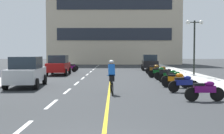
{
  "coord_description": "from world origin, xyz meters",
  "views": [
    {
      "loc": [
        0.5,
        -5.77,
        2.07
      ],
      "look_at": [
        0.36,
        15.92,
        1.01
      ],
      "focal_mm": 47.55,
      "sensor_mm": 36.0,
      "label": 1
    }
  ],
  "objects": [
    {
      "name": "motorcycle_6",
      "position": [
        4.4,
        16.46,
        0.47
      ],
      "size": [
        1.7,
        0.6,
        0.92
      ],
      "color": "black",
      "rests_on": "ground"
    },
    {
      "name": "office_building",
      "position": [
        0.57,
        49.76,
        8.68
      ],
      "size": [
        23.34,
        9.64,
        17.35
      ],
      "color": "#BCAD93",
      "rests_on": "ground"
    },
    {
      "name": "motorcycle_5",
      "position": [
        4.41,
        14.78,
        0.47
      ],
      "size": [
        1.69,
        0.63,
        0.92
      ],
      "color": "black",
      "rests_on": "ground"
    },
    {
      "name": "motorcycle_3",
      "position": [
        4.17,
        11.62,
        0.47
      ],
      "size": [
        1.63,
        0.81,
        0.92
      ],
      "color": "black",
      "rests_on": "ground"
    },
    {
      "name": "parked_car_near",
      "position": [
        -4.77,
        11.99,
        0.92
      ],
      "size": [
        2.15,
        4.31,
        1.82
      ],
      "color": "black",
      "rests_on": "ground"
    },
    {
      "name": "lane_dash_8",
      "position": [
        -2.0,
        34.0,
        0.0
      ],
      "size": [
        0.14,
        2.2,
        0.01
      ],
      "primitive_type": "cube",
      "color": "silver",
      "rests_on": "ground"
    },
    {
      "name": "lane_dash_10",
      "position": [
        -2.0,
        42.0,
        0.0
      ],
      "size": [
        0.14,
        2.2,
        0.01
      ],
      "primitive_type": "cube",
      "color": "silver",
      "rests_on": "ground"
    },
    {
      "name": "motorcycle_7",
      "position": [
        4.18,
        18.49,
        0.47
      ],
      "size": [
        1.7,
        0.6,
        0.92
      ],
      "color": "black",
      "rests_on": "ground"
    },
    {
      "name": "lane_dash_6",
      "position": [
        -2.0,
        26.0,
        0.0
      ],
      "size": [
        0.14,
        2.2,
        0.01
      ],
      "primitive_type": "cube",
      "color": "silver",
      "rests_on": "ground"
    },
    {
      "name": "lane_dash_1",
      "position": [
        -2.0,
        6.0,
        0.0
      ],
      "size": [
        0.14,
        2.2,
        0.01
      ],
      "primitive_type": "cube",
      "color": "silver",
      "rests_on": "ground"
    },
    {
      "name": "lane_dash_2",
      "position": [
        -2.0,
        10.0,
        0.0
      ],
      "size": [
        0.14,
        2.2,
        0.01
      ],
      "primitive_type": "cube",
      "color": "silver",
      "rests_on": "ground"
    },
    {
      "name": "lane_dash_5",
      "position": [
        -2.0,
        22.0,
        0.0
      ],
      "size": [
        0.14,
        2.2,
        0.01
      ],
      "primitive_type": "cube",
      "color": "silver",
      "rests_on": "ground"
    },
    {
      "name": "motorcycle_9",
      "position": [
        4.37,
        22.39,
        0.47
      ],
      "size": [
        1.7,
        0.6,
        0.92
      ],
      "color": "black",
      "rests_on": "ground"
    },
    {
      "name": "cyclist_rider",
      "position": [
        0.38,
        8.93,
        0.89
      ],
      "size": [
        0.42,
        1.77,
        1.71
      ],
      "color": "black",
      "rests_on": "ground"
    },
    {
      "name": "centre_line_yellow",
      "position": [
        0.25,
        24.0,
        0.0
      ],
      "size": [
        0.12,
        66.0,
        0.01
      ],
      "primitive_type": "cube",
      "color": "gold",
      "rests_on": "ground"
    },
    {
      "name": "street_lamp_mid",
      "position": [
        7.29,
        19.3,
        3.58
      ],
      "size": [
        1.46,
        0.36,
        4.67
      ],
      "color": "black",
      "rests_on": "curb_right"
    },
    {
      "name": "parked_car_far",
      "position": [
        4.75,
        29.25,
        0.92
      ],
      "size": [
        2.1,
        4.28,
        1.82
      ],
      "color": "black",
      "rests_on": "ground"
    },
    {
      "name": "lane_dash_0",
      "position": [
        -2.0,
        2.0,
        0.0
      ],
      "size": [
        0.14,
        2.2,
        0.01
      ],
      "primitive_type": "cube",
      "color": "silver",
      "rests_on": "ground"
    },
    {
      "name": "parked_car_mid",
      "position": [
        -4.64,
        21.69,
        0.92
      ],
      "size": [
        2.01,
        4.24,
        1.82
      ],
      "color": "black",
      "rests_on": "ground"
    },
    {
      "name": "lane_dash_4",
      "position": [
        -2.0,
        18.0,
        0.0
      ],
      "size": [
        0.14,
        2.2,
        0.01
      ],
      "primitive_type": "cube",
      "color": "silver",
      "rests_on": "ground"
    },
    {
      "name": "motorcycle_4",
      "position": [
        4.34,
        13.09,
        0.47
      ],
      "size": [
        1.68,
        0.64,
        0.92
      ],
      "color": "black",
      "rests_on": "ground"
    },
    {
      "name": "motorcycle_8",
      "position": [
        4.63,
        20.12,
        0.47
      ],
      "size": [
        1.69,
        0.61,
        0.92
      ],
      "color": "black",
      "rests_on": "ground"
    },
    {
      "name": "lane_dash_7",
      "position": [
        -2.0,
        30.0,
        0.0
      ],
      "size": [
        0.14,
        2.2,
        0.01
      ],
      "primitive_type": "cube",
      "color": "silver",
      "rests_on": "ground"
    },
    {
      "name": "lane_dash_9",
      "position": [
        -2.0,
        38.0,
        0.0
      ],
      "size": [
        0.14,
        2.2,
        0.01
      ],
      "primitive_type": "cube",
      "color": "silver",
      "rests_on": "ground"
    },
    {
      "name": "ground_plane",
      "position": [
        0.0,
        21.0,
        0.0
      ],
      "size": [
        140.0,
        140.0,
        0.0
      ],
      "primitive_type": "plane",
      "color": "#2D3033"
    },
    {
      "name": "lane_dash_3",
      "position": [
        -2.0,
        14.0,
        0.0
      ],
      "size": [
        0.14,
        2.2,
        0.01
      ],
      "primitive_type": "cube",
      "color": "silver",
      "rests_on": "ground"
    },
    {
      "name": "motorcycle_11",
      "position": [
        -4.26,
        25.73,
        0.47
      ],
      "size": [
        1.67,
        0.69,
        0.92
      ],
      "color": "black",
      "rests_on": "ground"
    },
    {
      "name": "lane_dash_11",
      "position": [
        -2.0,
        46.0,
        0.0
      ],
      "size": [
        0.14,
        2.2,
        0.01
      ],
      "primitive_type": "cube",
      "color": "silver",
      "rests_on": "ground"
    },
    {
      "name": "motorcycle_10",
      "position": [
        4.57,
        23.91,
        0.47
      ],
      "size": [
        1.7,
        0.6,
        0.92
      ],
      "color": "black",
      "rests_on": "ground"
    },
    {
      "name": "motorcycle_12",
      "position": [
        -4.38,
        27.76,
        0.47
      ],
      "size": [
        1.7,
        0.6,
        0.92
      ],
      "color": "black",
      "rests_on": "ground"
    },
    {
      "name": "motorcycle_1",
      "position": [
        4.35,
        6.73,
        0.47
      ],
      "size": [
        1.7,
        0.6,
        0.92
      ],
      "color": "black",
      "rests_on": "ground"
    },
    {
      "name": "curb_left",
      "position": [
        -7.2,
        24.0,
        0.06
      ],
      "size": [
        2.4,
        72.0,
        0.12
      ],
      "primitive_type": "cube",
      "color": "#A8A8A3",
      "rests_on": "ground"
    },
    {
      "name": "motorcycle_2",
      "position": [
        4.15,
        9.63,
        0.47
      ],
      "size": [
        1.68,
        0.65,
        0.92
      ],
      "color": "black",
      "rests_on": "ground"
    },
    {
      "name": "curb_right",
      "position": [
        7.2,
        24.0,
        0.06
      ],
      "size": [
        2.4,
        72.0,
        0.12
      ],
      "primitive_type": "cube",
      "color": "#A8A8A3",
      "rests_on": "ground"
    }
  ]
}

